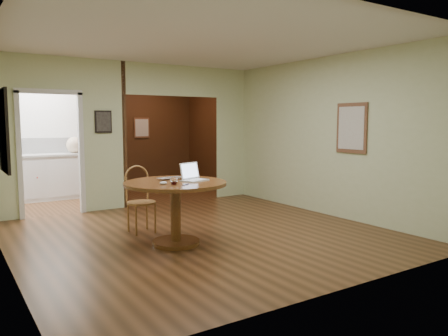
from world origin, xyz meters
TOP-DOWN VIEW (x-y plane):
  - floor at (0.00, 0.00)m, footprint 5.00×5.00m
  - room_shell at (-0.47, 3.10)m, footprint 5.20×7.50m
  - dining_table at (-0.54, -0.24)m, footprint 1.33×1.33m
  - chair at (-0.68, 0.64)m, footprint 0.42×0.42m
  - open_laptop at (-0.29, -0.24)m, footprint 0.38×0.38m
  - closed_laptop at (-0.49, -0.04)m, footprint 0.39×0.28m
  - mouse at (-0.78, -0.40)m, footprint 0.10×0.06m
  - wine_glass at (-0.68, -0.48)m, footprint 0.09×0.09m
  - pen at (-0.56, -0.57)m, footprint 0.13×0.09m
  - kitchen_cabinet at (-1.35, 4.20)m, footprint 2.06×0.60m
  - grocery_bag at (-0.69, 4.20)m, footprint 0.43×0.40m

SIDE VIEW (x-z plane):
  - floor at x=0.00m, z-range 0.00..0.00m
  - kitchen_cabinet at x=-1.35m, z-range 0.00..0.94m
  - chair at x=-0.68m, z-range 0.05..1.02m
  - dining_table at x=-0.54m, z-range 0.20..1.03m
  - pen at x=-0.56m, z-range 0.83..0.84m
  - closed_laptop at x=-0.49m, z-range 0.83..0.86m
  - mouse at x=-0.78m, z-range 0.83..0.87m
  - wine_glass at x=-0.68m, z-range 0.83..0.93m
  - open_laptop at x=-0.29m, z-range 0.78..1.01m
  - grocery_bag at x=-0.69m, z-range 0.94..1.28m
  - room_shell at x=-0.47m, z-range -1.21..3.79m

